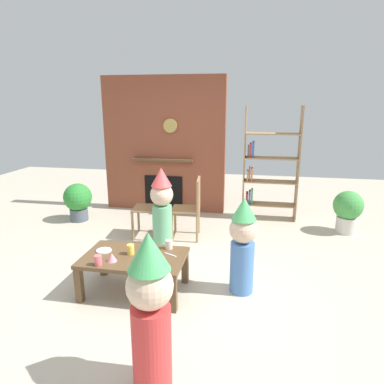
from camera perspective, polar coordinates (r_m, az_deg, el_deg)
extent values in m
plane|color=#BCB29E|center=(4.03, -3.24, -14.40)|extent=(12.00, 12.00, 0.00)
cube|color=brown|center=(6.27, -4.64, 7.75)|extent=(2.20, 0.18, 2.40)
cube|color=black|center=(6.34, -4.72, 0.00)|extent=(0.70, 0.02, 0.60)
cube|color=brown|center=(6.18, -4.93, 5.29)|extent=(1.10, 0.10, 0.04)
cylinder|color=tan|center=(6.09, -3.62, 10.87)|extent=(0.24, 0.04, 0.24)
cube|color=#9E7A51|center=(5.90, 8.63, 4.74)|extent=(0.02, 0.28, 1.90)
cube|color=#9E7A51|center=(5.94, 17.16, 4.31)|extent=(0.02, 0.28, 1.90)
cube|color=#9E7A51|center=(6.07, 12.53, -1.98)|extent=(0.86, 0.28, 0.02)
cube|color=#9E7A51|center=(5.96, 12.74, 1.70)|extent=(0.86, 0.28, 0.02)
cube|color=#9E7A51|center=(5.89, 12.96, 5.49)|extent=(0.86, 0.28, 0.02)
cube|color=#9E7A51|center=(5.84, 13.19, 9.37)|extent=(0.86, 0.28, 0.02)
cube|color=#B23333|center=(6.03, 9.06, -0.92)|extent=(0.04, 0.20, 0.18)
cube|color=#3359A5|center=(6.03, 9.49, -0.79)|extent=(0.03, 0.20, 0.21)
cube|color=#3F8C4C|center=(6.02, 9.86, -0.67)|extent=(0.03, 0.20, 0.24)
cube|color=gold|center=(5.94, 9.17, 2.76)|extent=(0.03, 0.20, 0.17)
cube|color=#8C4C99|center=(5.93, 9.49, 3.00)|extent=(0.02, 0.20, 0.22)
cube|color=#D87F3F|center=(5.93, 9.84, 2.93)|extent=(0.03, 0.20, 0.21)
cube|color=#4C4C51|center=(5.87, 9.29, 6.68)|extent=(0.02, 0.20, 0.19)
cube|color=#B23333|center=(5.87, 9.64, 6.85)|extent=(0.03, 0.20, 0.23)
cube|color=#3359A5|center=(5.86, 10.06, 6.96)|extent=(0.04, 0.20, 0.25)
cube|color=brown|center=(3.70, -9.55, -10.65)|extent=(1.06, 0.66, 0.04)
cube|color=brown|center=(3.75, -18.14, -14.35)|extent=(0.07, 0.07, 0.37)
cube|color=brown|center=(3.43, -3.14, -16.51)|extent=(0.07, 0.07, 0.37)
cube|color=brown|center=(4.20, -14.41, -10.78)|extent=(0.07, 0.07, 0.37)
cube|color=brown|center=(3.92, -1.13, -12.25)|extent=(0.07, 0.07, 0.37)
cylinder|color=silver|center=(3.80, -3.83, -8.64)|extent=(0.08, 0.08, 0.10)
cylinder|color=#E5666B|center=(3.56, -15.23, -10.83)|extent=(0.07, 0.07, 0.10)
cylinder|color=#F2CC4C|center=(3.72, -10.12, -9.32)|extent=(0.08, 0.08, 0.11)
cylinder|color=white|center=(3.56, -8.25, -11.24)|extent=(0.20, 0.20, 0.01)
cylinder|color=white|center=(3.87, -14.34, -9.35)|extent=(0.16, 0.16, 0.01)
cone|color=pink|center=(3.61, -13.10, -10.44)|extent=(0.10, 0.10, 0.09)
cube|color=silver|center=(3.67, -3.57, -10.30)|extent=(0.14, 0.08, 0.01)
cylinder|color=#D13838|center=(2.65, -6.65, -24.01)|extent=(0.28, 0.28, 0.62)
sphere|color=beige|center=(2.38, -7.00, -15.16)|extent=(0.32, 0.32, 0.32)
cone|color=#4CB766|center=(2.27, -7.20, -9.69)|extent=(0.29, 0.29, 0.26)
cylinder|color=#4C7FC6|center=(3.74, 8.22, -12.18)|extent=(0.25, 0.25, 0.55)
sphere|color=beige|center=(3.57, 8.47, -6.14)|extent=(0.29, 0.29, 0.29)
cone|color=#4CB766|center=(3.50, 8.61, -2.72)|extent=(0.26, 0.26, 0.23)
cylinder|color=#66B27F|center=(4.77, -4.92, -5.70)|extent=(0.27, 0.27, 0.60)
sphere|color=beige|center=(4.63, -5.04, -0.42)|extent=(0.31, 0.31, 0.31)
cone|color=#EA4C4C|center=(4.57, -5.11, 2.50)|extent=(0.28, 0.28, 0.25)
cube|color=#9E7A51|center=(5.12, -7.45, -2.65)|extent=(0.44, 0.44, 0.02)
cube|color=#9E7A51|center=(5.02, -5.47, -0.16)|extent=(0.07, 0.40, 0.45)
cylinder|color=#9E7A51|center=(5.40, -8.83, -4.30)|extent=(0.04, 0.04, 0.43)
cylinder|color=#9E7A51|center=(5.07, -9.80, -5.62)|extent=(0.04, 0.04, 0.43)
cylinder|color=#9E7A51|center=(5.32, -5.06, -4.45)|extent=(0.04, 0.04, 0.43)
cylinder|color=#9E7A51|center=(4.99, -5.77, -5.80)|extent=(0.04, 0.04, 0.43)
cube|color=#9E7A51|center=(5.03, -1.04, -2.84)|extent=(0.44, 0.44, 0.02)
cube|color=#9E7A51|center=(4.95, 1.07, -0.30)|extent=(0.07, 0.40, 0.45)
cylinder|color=#9E7A51|center=(5.29, -2.79, -4.52)|extent=(0.04, 0.04, 0.43)
cylinder|color=#9E7A51|center=(4.96, -3.32, -5.89)|extent=(0.04, 0.04, 0.43)
cylinder|color=#9E7A51|center=(5.26, 1.12, -4.64)|extent=(0.04, 0.04, 0.43)
cylinder|color=#9E7A51|center=(4.92, 0.86, -6.03)|extent=(0.04, 0.04, 0.43)
cylinder|color=beige|center=(5.82, 24.08, -4.95)|extent=(0.30, 0.30, 0.25)
sphere|color=green|center=(5.73, 24.40, -2.01)|extent=(0.44, 0.44, 0.44)
cylinder|color=#4C5660|center=(6.16, -18.14, -3.53)|extent=(0.29, 0.29, 0.21)
sphere|color=#2C8432|center=(6.08, -18.36, -0.82)|extent=(0.46, 0.46, 0.46)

